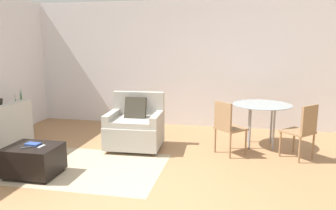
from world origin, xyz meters
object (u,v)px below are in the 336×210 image
dining_table (262,109)px  dining_chair_near_left (227,124)px  armchair (135,127)px  dining_chair_near_right (303,128)px  tv_remote_primary (26,147)px  ottoman (34,159)px  book_stack (33,144)px  tv_remote_secondary (41,146)px  potted_plant (22,125)px

dining_table → dining_chair_near_left: size_ratio=1.15×
armchair → dining_table: bearing=14.3°
armchair → dining_table: 2.28m
dining_table → dining_chair_near_left: bearing=-135.0°
dining_chair_near_right → dining_table: bearing=135.0°
armchair → tv_remote_primary: bearing=-124.7°
ottoman → book_stack: bearing=118.3°
armchair → dining_chair_near_right: bearing=-0.6°
tv_remote_secondary → dining_table: (3.09, 2.03, 0.24)m
tv_remote_primary → potted_plant: potted_plant is taller
tv_remote_secondary → book_stack: bearing=162.3°
book_stack → potted_plant: potted_plant is taller
tv_remote_primary → ottoman: bearing=66.4°
tv_remote_primary → dining_chair_near_right: dining_chair_near_right is taller
armchair → dining_table: (2.19, 0.56, 0.30)m
dining_table → dining_chair_near_right: 0.85m
book_stack → dining_chair_near_left: bearing=27.5°
ottoman → potted_plant: (-1.37, 1.69, 0.01)m
tv_remote_primary → tv_remote_secondary: same height
tv_remote_primary → dining_chair_near_right: bearing=21.6°
book_stack → dining_chair_near_right: 4.09m
tv_remote_secondary → potted_plant: (-1.51, 1.69, -0.19)m
book_stack → tv_remote_secondary: 0.17m
ottoman → dining_table: 3.84m
tv_remote_primary → dining_chair_near_right: (3.86, 1.53, 0.08)m
armchair → book_stack: bearing=-126.9°
book_stack → tv_remote_primary: (-0.02, -0.14, -0.01)m
potted_plant → dining_table: potted_plant is taller
dining_chair_near_right → potted_plant: bearing=177.2°
armchair → ottoman: size_ratio=1.37×
ottoman → dining_chair_near_right: bearing=20.6°
book_stack → dining_chair_near_right: dining_chair_near_right is taller
potted_plant → dining_chair_near_right: 5.20m
potted_plant → dining_chair_near_right: size_ratio=1.11×
tv_remote_primary → book_stack: bearing=83.7°
ottoman → dining_table: (3.23, 2.03, 0.44)m
tv_remote_primary → potted_plant: bearing=126.7°
book_stack → tv_remote_secondary: size_ratio=1.53×
book_stack → potted_plant: (-1.34, 1.64, -0.20)m
armchair → dining_chair_near_left: bearing=-1.1°
book_stack → tv_remote_secondary: book_stack is taller
tv_remote_primary → dining_chair_near_left: 3.09m
potted_plant → dining_chair_near_right: potted_plant is taller
dining_chair_near_left → armchair: bearing=178.9°
armchair → ottoman: bearing=-125.3°
tv_remote_secondary → ottoman: bearing=177.5°
tv_remote_secondary → dining_table: size_ratio=0.13×
armchair → dining_chair_near_right: armchair is taller
ottoman → dining_chair_near_left: (2.64, 1.44, 0.28)m
book_stack → tv_remote_primary: book_stack is taller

